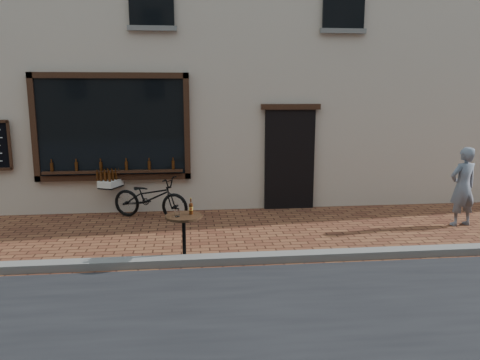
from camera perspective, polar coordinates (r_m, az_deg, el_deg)
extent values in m
plane|color=#5C2E1D|center=(7.09, -3.37, -10.69)|extent=(90.00, 90.00, 0.00)
cube|color=slate|center=(7.25, -3.46, -9.67)|extent=(90.00, 0.25, 0.12)
cube|color=black|center=(10.19, -15.35, 6.22)|extent=(3.00, 0.06, 2.00)
cube|color=black|center=(10.15, -15.67, 12.19)|extent=(3.24, 0.10, 0.12)
cube|color=black|center=(10.30, -15.07, 0.33)|extent=(3.24, 0.10, 0.12)
cube|color=black|center=(10.52, -23.82, 5.83)|extent=(0.12, 0.10, 2.24)
cube|color=black|center=(10.05, -6.49, 6.48)|extent=(0.12, 0.10, 2.24)
cube|color=black|center=(10.23, -15.15, 1.00)|extent=(2.90, 0.16, 0.05)
cube|color=black|center=(10.40, 6.05, 2.47)|extent=(1.10, 0.10, 2.20)
cube|color=black|center=(10.27, 6.21, 8.86)|extent=(1.30, 0.10, 0.12)
cylinder|color=#3D1C07|center=(10.48, -21.95, 1.47)|extent=(0.06, 0.06, 0.19)
cylinder|color=#3D1C07|center=(10.35, -19.28, 1.55)|extent=(0.06, 0.06, 0.19)
cylinder|color=#3D1C07|center=(10.25, -16.56, 1.62)|extent=(0.06, 0.06, 0.19)
cylinder|color=#3D1C07|center=(10.18, -13.79, 1.69)|extent=(0.06, 0.06, 0.19)
cylinder|color=#3D1C07|center=(10.12, -10.98, 1.76)|extent=(0.06, 0.06, 0.19)
cylinder|color=#3D1C07|center=(10.09, -8.15, 1.83)|extent=(0.06, 0.06, 0.19)
imported|color=black|center=(9.79, -10.87, -2.11)|extent=(1.77, 1.22, 0.88)
cube|color=black|center=(10.23, -15.47, -0.81)|extent=(0.50, 0.56, 0.03)
cube|color=silver|center=(10.21, -15.49, -0.35)|extent=(0.50, 0.58, 0.14)
cylinder|color=#3D1C07|center=(9.99, -15.62, 0.34)|extent=(0.05, 0.05, 0.19)
cylinder|color=#3D1C07|center=(10.04, -16.09, 0.37)|extent=(0.05, 0.05, 0.19)
cylinder|color=#3D1C07|center=(10.10, -16.55, 0.40)|extent=(0.05, 0.05, 0.19)
cylinder|color=#3D1C07|center=(10.15, -17.00, 0.43)|extent=(0.05, 0.05, 0.19)
cylinder|color=#3D1C07|center=(10.08, -15.26, 0.45)|extent=(0.05, 0.05, 0.19)
cylinder|color=#3D1C07|center=(10.14, -15.72, 0.48)|extent=(0.05, 0.05, 0.19)
cylinder|color=#3D1C07|center=(10.19, -16.18, 0.51)|extent=(0.05, 0.05, 0.19)
cylinder|color=#3D1C07|center=(10.25, -16.63, 0.54)|extent=(0.05, 0.05, 0.19)
cylinder|color=#3D1C07|center=(10.18, -14.90, 0.56)|extent=(0.05, 0.05, 0.19)
cylinder|color=#3D1C07|center=(10.23, -15.36, 0.59)|extent=(0.05, 0.05, 0.19)
cylinder|color=#3D1C07|center=(10.29, -15.81, 0.62)|extent=(0.05, 0.05, 0.19)
cylinder|color=#3D1C07|center=(10.34, -16.27, 0.65)|extent=(0.05, 0.05, 0.19)
cylinder|color=#3D1C07|center=(10.28, -14.55, 0.68)|extent=(0.05, 0.05, 0.19)
cylinder|color=#3D1C07|center=(10.33, -15.00, 0.70)|extent=(0.05, 0.05, 0.19)
cylinder|color=black|center=(7.40, -6.77, -9.68)|extent=(0.42, 0.42, 0.03)
cylinder|color=black|center=(7.29, -6.83, -7.12)|extent=(0.06, 0.06, 0.67)
cylinder|color=black|center=(7.19, -6.89, -4.45)|extent=(0.57, 0.57, 0.04)
cylinder|color=gold|center=(7.22, -6.00, -3.48)|extent=(0.06, 0.06, 0.06)
cylinder|color=white|center=(7.11, -7.68, -3.97)|extent=(0.07, 0.07, 0.12)
imported|color=slate|center=(10.02, 25.53, -0.74)|extent=(0.62, 0.46, 1.55)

